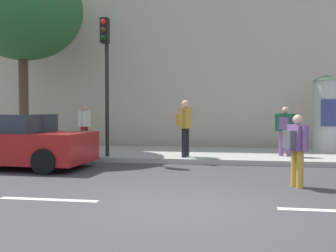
% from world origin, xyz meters
% --- Properties ---
extents(ground_plane, '(80.00, 80.00, 0.00)m').
position_xyz_m(ground_plane, '(0.00, 0.00, 0.00)').
color(ground_plane, '#38383A').
extents(sidewalk_curb, '(36.00, 4.00, 0.15)m').
position_xyz_m(sidewalk_curb, '(0.00, 7.00, 0.07)').
color(sidewalk_curb, '#9E9B93').
rests_on(sidewalk_curb, ground_plane).
extents(lane_markings, '(25.80, 0.16, 0.01)m').
position_xyz_m(lane_markings, '(-0.00, 0.00, 0.00)').
color(lane_markings, silver).
rests_on(lane_markings, ground_plane).
extents(building_backdrop, '(36.00, 5.00, 8.64)m').
position_xyz_m(building_backdrop, '(0.00, 12.00, 4.32)').
color(building_backdrop, '#B7A893').
rests_on(building_backdrop, ground_plane).
extents(traffic_light, '(0.24, 0.45, 4.20)m').
position_xyz_m(traffic_light, '(-3.08, 5.24, 2.98)').
color(traffic_light, black).
rests_on(traffic_light, sidewalk_curb).
extents(poster_column, '(0.91, 0.91, 2.63)m').
position_xyz_m(poster_column, '(3.88, 7.93, 1.49)').
color(poster_column, '#B2ADA3').
rests_on(poster_column, sidewalk_curb).
extents(street_tree, '(4.23, 4.23, 6.80)m').
position_xyz_m(street_tree, '(-6.64, 6.78, 5.14)').
color(street_tree, '#4C3826').
rests_on(street_tree, sidewalk_curb).
extents(pedestrian_in_dark_shirt, '(0.49, 0.54, 1.48)m').
position_xyz_m(pedestrian_in_dark_shirt, '(2.05, 1.91, 0.87)').
color(pedestrian_in_dark_shirt, '#B78C33').
rests_on(pedestrian_in_dark_shirt, ground_plane).
extents(pedestrian_in_light_jacket, '(0.63, 0.47, 1.53)m').
position_xyz_m(pedestrian_in_light_jacket, '(2.34, 6.29, 1.06)').
color(pedestrian_in_light_jacket, '#724C84').
rests_on(pedestrian_in_light_jacket, sidewalk_curb).
extents(pedestrian_with_bag, '(0.35, 0.61, 1.62)m').
position_xyz_m(pedestrian_with_bag, '(-4.71, 7.63, 1.10)').
color(pedestrian_with_bag, maroon).
rests_on(pedestrian_with_bag, sidewalk_curb).
extents(pedestrian_near_pole, '(0.46, 0.65, 1.73)m').
position_xyz_m(pedestrian_near_pole, '(-0.69, 5.58, 1.19)').
color(pedestrian_near_pole, black).
rests_on(pedestrian_near_pole, sidewalk_curb).
extents(parked_car_red, '(4.59, 2.18, 1.46)m').
position_xyz_m(parked_car_red, '(-5.35, 3.54, 0.71)').
color(parked_car_red, maroon).
rests_on(parked_car_red, ground_plane).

